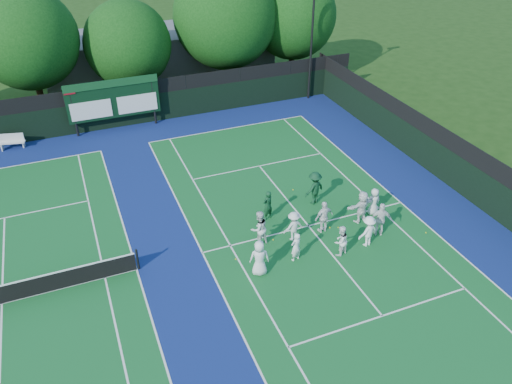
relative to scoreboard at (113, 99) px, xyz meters
name	(u,v)px	position (x,y,z in m)	size (l,w,h in m)	color
ground	(318,238)	(7.01, -15.59, -2.19)	(120.00, 120.00, 0.00)	#19370F
court_apron	(192,256)	(1.01, -14.59, -2.19)	(34.00, 32.00, 0.01)	navy
near_court	(308,226)	(7.01, -14.59, -2.18)	(11.05, 23.85, 0.01)	#125823
left_court	(2,304)	(-6.99, -14.59, -2.18)	(11.05, 23.85, 0.01)	#125823
back_fence	(129,106)	(1.01, 0.41, -0.83)	(34.00, 0.08, 3.00)	black
divider_fence_right	(459,168)	(16.01, -14.59, -0.83)	(0.08, 32.00, 3.00)	black
scoreboard	(113,99)	(0.00, 0.00, 0.00)	(6.00, 0.21, 3.55)	black
clubhouse	(160,56)	(5.01, 8.41, -0.19)	(18.00, 6.00, 4.00)	#5B5A60
light_pole_right	(313,14)	(14.51, 0.11, 4.11)	(1.20, 0.30, 10.12)	black
bench	(12,141)	(-6.56, -0.21, -1.66)	(1.60, 0.76, 0.98)	silver
tree_b	(30,41)	(-4.29, 3.99, 3.23)	(6.67, 6.67, 8.93)	black
tree_c	(130,46)	(2.11, 3.99, 2.17)	(6.09, 6.09, 7.57)	black
tree_d	(227,19)	(9.39, 3.99, 3.36)	(7.66, 7.66, 9.58)	black
tree_e	(295,18)	(14.98, 3.99, 2.93)	(6.65, 6.65, 8.62)	black
tennis_ball_0	(273,240)	(4.93, -14.97, -2.16)	(0.07, 0.07, 0.07)	gold
tennis_ball_1	(338,227)	(8.30, -15.28, -2.16)	(0.07, 0.07, 0.07)	gold
tennis_ball_2	(426,233)	(12.05, -17.25, -2.16)	(0.07, 0.07, 0.07)	gold
tennis_ball_3	(236,259)	(2.80, -15.61, -2.16)	(0.07, 0.07, 0.07)	gold
tennis_ball_4	(293,190)	(7.72, -11.35, -2.16)	(0.07, 0.07, 0.07)	gold
tennis_ball_5	(330,227)	(7.91, -15.13, -2.16)	(0.07, 0.07, 0.07)	gold
player_front_0	(259,258)	(3.45, -16.84, -1.32)	(0.85, 0.55, 1.74)	white
player_front_1	(296,247)	(5.30, -16.62, -1.45)	(0.54, 0.35, 1.48)	white
player_front_2	(341,241)	(7.34, -17.02, -1.42)	(0.75, 0.58, 1.54)	white
player_front_3	(368,231)	(8.87, -16.91, -1.39)	(1.03, 0.59, 1.60)	white
player_front_4	(381,219)	(9.85, -16.45, -1.30)	(1.04, 0.43, 1.78)	silver
player_back_0	(259,228)	(4.21, -14.93, -1.29)	(0.88, 0.69, 1.81)	silver
player_back_1	(293,226)	(5.84, -15.24, -1.41)	(1.00, 0.58, 1.55)	silver
player_back_2	(324,217)	(7.47, -15.22, -1.33)	(1.01, 0.42, 1.72)	silver
player_back_3	(362,207)	(9.61, -15.17, -1.32)	(1.61, 0.51, 1.73)	white
player_back_4	(374,202)	(10.53, -14.86, -1.45)	(0.72, 0.47, 1.48)	silver
coach_left	(268,205)	(5.38, -13.23, -1.38)	(0.59, 0.39, 1.62)	#103B1F
coach_right	(314,188)	(8.19, -12.86, -1.26)	(1.20, 0.69, 1.86)	#0F381F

